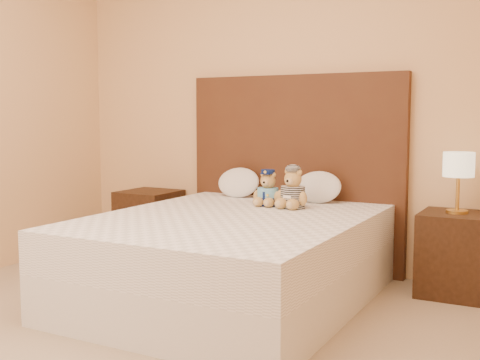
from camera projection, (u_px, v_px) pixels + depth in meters
The scene contains 9 objects.
bed at pixel (232, 258), 3.86m from camera, with size 1.60×2.00×0.55m.
headboard at pixel (294, 172), 4.69m from camera, with size 1.75×0.08×1.50m, color #462715.
nightstand_left at pixel (150, 223), 5.15m from camera, with size 0.45×0.45×0.55m, color #382012.
nightstand_right at pixel (455, 254), 3.97m from camera, with size 0.45×0.45×0.55m, color #382012.
lamp at pixel (459, 168), 3.91m from camera, with size 0.20×0.20×0.40m.
teddy_police at pixel (268, 188), 4.26m from camera, with size 0.22×0.21×0.26m, color #B48346, non-canonical shape.
teddy_prisoner at pixel (293, 188), 4.14m from camera, with size 0.25×0.24×0.28m, color #B48346, non-canonical shape.
pillow_left at pixel (238, 181), 4.73m from camera, with size 0.35×0.23×0.25m, color white.
pillow_right at pixel (318, 186), 4.42m from camera, with size 0.36×0.23×0.25m, color white.
Camera 1 is at (1.84, -2.11, 1.18)m, focal length 45.00 mm.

